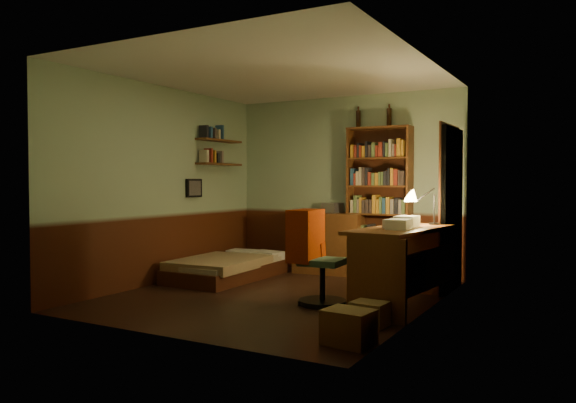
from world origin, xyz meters
The scene contains 24 objects.
floor centered at (0.00, 0.00, -0.01)m, with size 3.50×4.00×0.02m, color black.
ceiling centered at (0.00, 0.00, 2.61)m, with size 3.50×4.00×0.02m, color silver.
wall_back centered at (0.00, 2.01, 1.30)m, with size 3.50×0.02×2.60m, color #95B28F.
wall_left centered at (-1.76, 0.00, 1.30)m, with size 0.02×4.00×2.60m, color #95B28F.
wall_right centered at (1.76, 0.00, 1.30)m, with size 0.02×4.00×2.60m, color #95B28F.
wall_front centered at (0.00, -2.01, 1.30)m, with size 3.50×0.02×2.60m, color #95B28F.
doorway centered at (1.72, 1.30, 1.00)m, with size 0.06×0.90×2.00m, color black.
door_trim centered at (1.69, 1.30, 1.00)m, with size 0.02×0.98×2.08m, color #39190C.
bed centered at (-1.19, 0.64, 0.26)m, with size 0.93×1.73×0.51m, color olive.
dresser centered at (-0.15, 1.76, 0.44)m, with size 0.99×0.50×0.88m, color #573015.
mini_stereo centered at (-0.16, 1.89, 0.95)m, with size 0.27×0.21×0.14m, color #B2B2B7.
bookshelf centered at (0.58, 1.85, 1.06)m, with size 0.90×0.28×2.11m, color #573015.
bottle_left centered at (0.22, 1.96, 2.24)m, with size 0.07×0.07×0.26m, color black.
bottle_right centered at (0.68, 1.96, 2.24)m, with size 0.07×0.07×0.26m, color black.
desk centered at (1.44, 0.17, 0.42)m, with size 0.65×1.58×0.84m, color #573015.
paper_stack centered at (1.45, 0.33, 0.90)m, with size 0.22×0.30×0.12m, color silver.
desk_lamp centered at (1.63, 0.79, 1.10)m, with size 0.15×0.15×0.51m, color black.
office_chair centered at (0.68, -0.21, 0.44)m, with size 0.44×0.39×0.89m, color #345943.
red_jacket centered at (0.46, -0.01, 1.17)m, with size 0.26×0.48×0.57m, color #9E2801.
wall_shelf_lower centered at (-1.64, 1.10, 1.60)m, with size 0.20×0.90×0.03m, color #573015.
wall_shelf_upper centered at (-1.64, 1.10, 1.95)m, with size 0.20×0.90×0.03m, color #573015.
framed_picture centered at (-1.72, 0.60, 1.25)m, with size 0.04×0.32×0.26m, color black.
cardboard_box_a centered at (1.52, -1.46, 0.15)m, with size 0.39×0.31×0.29m, color olive.
cardboard_box_b centered at (1.45, -0.80, 0.11)m, with size 0.32×0.26×0.22m, color olive.
Camera 1 is at (3.30, -5.68, 1.34)m, focal length 35.00 mm.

